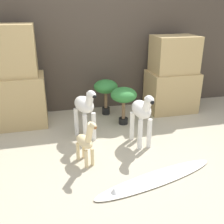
# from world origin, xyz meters

# --- Properties ---
(ground_plane) EXTENTS (14.00, 14.00, 0.00)m
(ground_plane) POSITION_xyz_m (0.00, 0.00, 0.00)
(ground_plane) COLOR #B2A88E
(wall_back) EXTENTS (6.40, 0.08, 2.20)m
(wall_back) POSITION_xyz_m (0.00, 1.73, 1.10)
(wall_back) COLOR #473D33
(wall_back) RESTS_ON ground_plane
(rock_pillar_left) EXTENTS (0.73, 0.54, 1.36)m
(rock_pillar_left) POSITION_xyz_m (-1.14, 1.33, 0.61)
(rock_pillar_left) COLOR tan
(rock_pillar_left) RESTS_ON ground_plane
(rock_pillar_right) EXTENTS (0.73, 0.54, 1.16)m
(rock_pillar_right) POSITION_xyz_m (1.14, 1.33, 0.54)
(rock_pillar_right) COLOR tan
(rock_pillar_right) RESTS_ON ground_plane
(zebra_right) EXTENTS (0.22, 0.47, 0.68)m
(zebra_right) POSITION_xyz_m (0.31, 0.38, 0.41)
(zebra_right) COLOR white
(zebra_right) RESTS_ON ground_plane
(zebra_left) EXTENTS (0.30, 0.47, 0.68)m
(zebra_left) POSITION_xyz_m (-0.31, 0.69, 0.41)
(zebra_left) COLOR white
(zebra_left) RESTS_ON ground_plane
(giraffe_figurine) EXTENTS (0.22, 0.38, 0.54)m
(giraffe_figurine) POSITION_xyz_m (-0.39, 0.11, 0.27)
(giraffe_figurine) COLOR beige
(giraffe_figurine) RESTS_ON ground_plane
(potted_palm_front) EXTENTS (0.36, 0.36, 0.53)m
(potted_palm_front) POSITION_xyz_m (0.27, 0.99, 0.41)
(potted_palm_front) COLOR black
(potted_palm_front) RESTS_ON ground_plane
(potted_palm_back) EXTENTS (0.36, 0.36, 0.54)m
(potted_palm_back) POSITION_xyz_m (0.10, 1.39, 0.42)
(potted_palm_back) COLOR black
(potted_palm_back) RESTS_ON ground_plane
(surfboard) EXTENTS (1.36, 0.55, 0.07)m
(surfboard) POSITION_xyz_m (0.22, -0.33, 0.01)
(surfboard) COLOR silver
(surfboard) RESTS_ON ground_plane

